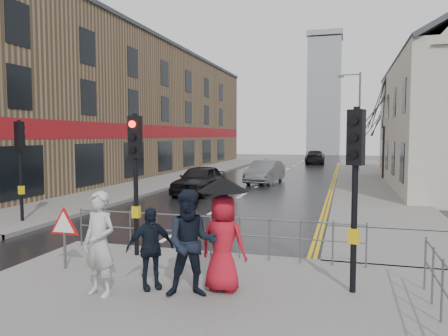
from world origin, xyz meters
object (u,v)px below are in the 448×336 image
Objects in this scene: pedestrian_d at (150,248)px; pedestrian_with_umbrella at (223,230)px; car_mid at (265,172)px; car_parked at (200,180)px; pedestrian_b at (191,243)px; pedestrian_a at (99,244)px.

pedestrian_with_umbrella is at bearing -29.99° from pedestrian_d.
pedestrian_with_umbrella reaches higher than car_mid.
car_parked is (-3.72, 13.78, -0.17)m from pedestrian_d.
pedestrian_b reaches higher than car_parked.
pedestrian_with_umbrella reaches higher than pedestrian_b.
pedestrian_a is 0.43× the size of car_parked.
pedestrian_with_umbrella is 14.44m from car_parked.
pedestrian_b reaches higher than pedestrian_a.
pedestrian_with_umbrella is 1.38× the size of pedestrian_d.
pedestrian_d reaches higher than car_parked.
car_mid is at bearing 78.00° from pedestrian_b.
car_parked is (-2.99, 14.33, -0.34)m from pedestrian_a.
car_mid is at bearing 98.07° from pedestrian_with_umbrella.
car_mid is (-1.43, 19.85, -0.19)m from pedestrian_d.
pedestrian_b is (1.61, 0.40, 0.02)m from pedestrian_a.
pedestrian_d reaches higher than car_mid.
pedestrian_b is at bearing -138.13° from pedestrian_with_umbrella.
pedestrian_a is at bearing -158.54° from pedestrian_with_umbrella.
pedestrian_b is 0.90× the size of pedestrian_with_umbrella.
pedestrian_b is 14.68m from car_parked.
pedestrian_with_umbrella is 1.42m from pedestrian_d.
pedestrian_a is 1.22× the size of pedestrian_d.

